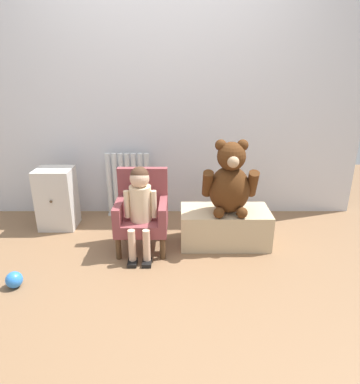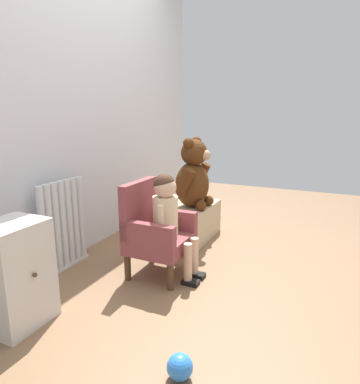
# 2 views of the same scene
# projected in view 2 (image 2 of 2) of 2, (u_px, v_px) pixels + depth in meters

# --- Properties ---
(ground_plane) EXTENTS (6.00, 6.00, 0.00)m
(ground_plane) POSITION_uv_depth(u_px,v_px,m) (228.00, 277.00, 2.35)
(ground_plane) COLOR brown
(back_wall) EXTENTS (3.80, 0.05, 2.40)m
(back_wall) POSITION_uv_depth(u_px,v_px,m) (75.00, 99.00, 2.59)
(back_wall) COLOR silver
(back_wall) RESTS_ON ground_plane
(radiator) EXTENTS (0.43, 0.05, 0.64)m
(radiator) POSITION_uv_depth(u_px,v_px,m) (63.00, 226.00, 2.42)
(radiator) COLOR silver
(radiator) RESTS_ON ground_plane
(small_dresser) EXTENTS (0.32, 0.30, 0.56)m
(small_dresser) POSITION_uv_depth(u_px,v_px,m) (14.00, 274.00, 1.78)
(small_dresser) COLOR beige
(small_dresser) RESTS_ON ground_plane
(child_armchair) EXTENTS (0.41, 0.38, 0.65)m
(child_armchair) POSITION_uv_depth(u_px,v_px,m) (155.00, 230.00, 2.35)
(child_armchair) COLOR brown
(child_armchair) RESTS_ON ground_plane
(child_figure) EXTENTS (0.25, 0.35, 0.71)m
(child_figure) POSITION_uv_depth(u_px,v_px,m) (168.00, 211.00, 2.27)
(child_figure) COLOR beige
(child_figure) RESTS_ON ground_plane
(low_bench) EXTENTS (0.74, 0.37, 0.30)m
(low_bench) POSITION_uv_depth(u_px,v_px,m) (187.00, 223.00, 3.01)
(low_bench) COLOR tan
(low_bench) RESTS_ON ground_plane
(large_teddy_bear) EXTENTS (0.44, 0.31, 0.60)m
(large_teddy_bear) POSITION_uv_depth(u_px,v_px,m) (193.00, 177.00, 2.91)
(large_teddy_bear) COLOR #4B2811
(large_teddy_bear) RESTS_ON low_bench
(toy_ball) EXTENTS (0.11, 0.11, 0.11)m
(toy_ball) POSITION_uv_depth(u_px,v_px,m) (180.00, 367.00, 1.44)
(toy_ball) COLOR blue
(toy_ball) RESTS_ON ground_plane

